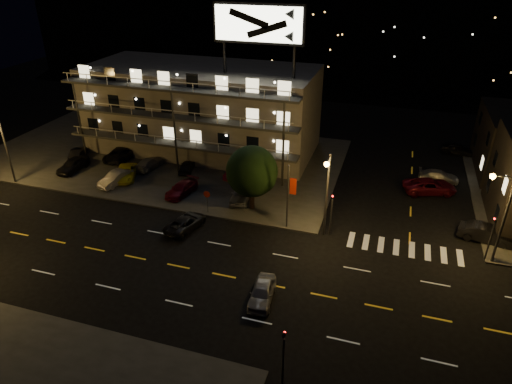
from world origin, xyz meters
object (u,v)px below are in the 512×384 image
(lot_car_4, at_px, (242,193))
(road_car_west, at_px, (186,223))
(lot_car_2, at_px, (126,173))
(side_car_0, at_px, (486,234))
(lot_car_7, at_px, (149,163))
(road_car_east, at_px, (262,292))
(tree, at_px, (251,173))

(lot_car_4, height_order, road_car_west, lot_car_4)
(lot_car_4, relative_size, road_car_west, 1.00)
(lot_car_2, xyz_separation_m, side_car_0, (37.04, -1.27, -0.03))
(lot_car_4, xyz_separation_m, side_car_0, (22.99, -0.41, -0.16))
(lot_car_7, bearing_deg, road_car_east, 142.72)
(tree, distance_m, road_car_west, 7.83)
(tree, height_order, lot_car_7, tree)
(side_car_0, xyz_separation_m, road_car_east, (-16.61, -13.32, -0.08))
(lot_car_4, distance_m, road_car_west, 7.30)
(side_car_0, bearing_deg, road_car_east, 139.11)
(tree, xyz_separation_m, lot_car_7, (-14.40, 5.28, -3.26))
(side_car_0, distance_m, road_car_west, 26.89)
(lot_car_2, height_order, lot_car_7, lot_car_2)
(side_car_0, relative_size, road_car_west, 1.03)
(lot_car_2, relative_size, road_car_east, 1.14)
(lot_car_7, height_order, side_car_0, side_car_0)
(side_car_0, xyz_separation_m, road_car_west, (-26.18, -6.14, -0.14))
(tree, relative_size, side_car_0, 1.41)
(lot_car_2, relative_size, lot_car_7, 1.07)
(tree, relative_size, lot_car_7, 1.51)
(side_car_0, bearing_deg, lot_car_2, 98.42)
(lot_car_4, distance_m, road_car_east, 15.14)
(lot_car_7, xyz_separation_m, road_car_west, (9.71, -10.54, -0.15))
(lot_car_2, height_order, lot_car_4, lot_car_4)
(lot_car_2, distance_m, lot_car_7, 3.33)
(tree, bearing_deg, side_car_0, 2.35)
(lot_car_2, height_order, road_car_east, lot_car_2)
(lot_car_2, bearing_deg, tree, -29.10)
(lot_car_4, height_order, road_car_east, lot_car_4)
(tree, distance_m, side_car_0, 21.75)
(tree, height_order, side_car_0, tree)
(lot_car_2, relative_size, side_car_0, 0.99)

